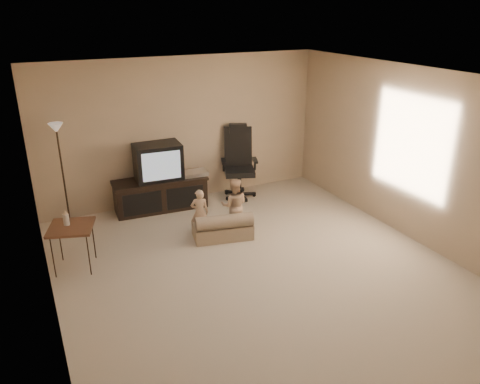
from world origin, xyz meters
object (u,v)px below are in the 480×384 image
object	(u,v)px
floor_lamp	(60,152)
side_table	(71,227)
tv_stand	(160,182)
toddler_left	(200,212)
toddler_right	(234,205)
office_chair	(239,171)
child_sofa	(223,228)

from	to	relation	value
floor_lamp	side_table	bearing A→B (deg)	-94.17
tv_stand	toddler_left	distance (m)	1.26
side_table	toddler_right	bearing A→B (deg)	1.26
office_chair	side_table	size ratio (longest dim) A/B	1.58
side_table	tv_stand	bearing A→B (deg)	40.97
office_chair	toddler_right	distance (m)	1.46
toddler_left	toddler_right	xyz separation A→B (m)	(0.52, -0.11, 0.06)
floor_lamp	toddler_left	world-z (taller)	floor_lamp
tv_stand	child_sofa	bearing A→B (deg)	-67.56
side_table	toddler_left	size ratio (longest dim) A/B	1.12
tv_stand	office_chair	world-z (taller)	office_chair
floor_lamp	child_sofa	size ratio (longest dim) A/B	1.73
tv_stand	child_sofa	world-z (taller)	tv_stand
side_table	child_sofa	world-z (taller)	side_table
office_chair	floor_lamp	xyz separation A→B (m)	(-2.96, 0.12, 0.73)
floor_lamp	toddler_right	bearing A→B (deg)	-31.84
side_table	toddler_right	xyz separation A→B (m)	(2.37, 0.05, -0.16)
office_chair	child_sofa	world-z (taller)	office_chair
child_sofa	toddler_right	world-z (taller)	toddler_right
floor_lamp	child_sofa	bearing A→B (deg)	-37.66
side_table	toddler_right	distance (m)	2.37
toddler_right	toddler_left	bearing A→B (deg)	12.70
floor_lamp	office_chair	bearing A→B (deg)	-2.36
office_chair	child_sofa	xyz separation A→B (m)	(-0.96, -1.43, -0.30)
floor_lamp	toddler_left	distance (m)	2.32
child_sofa	side_table	bearing A→B (deg)	-170.77
tv_stand	side_table	distance (m)	2.13
child_sofa	toddler_right	size ratio (longest dim) A/B	1.10
toddler_left	child_sofa	bearing A→B (deg)	154.89
office_chair	toddler_left	world-z (taller)	office_chair
tv_stand	toddler_left	xyz separation A→B (m)	(0.24, -1.24, -0.11)
toddler_left	office_chair	bearing A→B (deg)	-117.83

